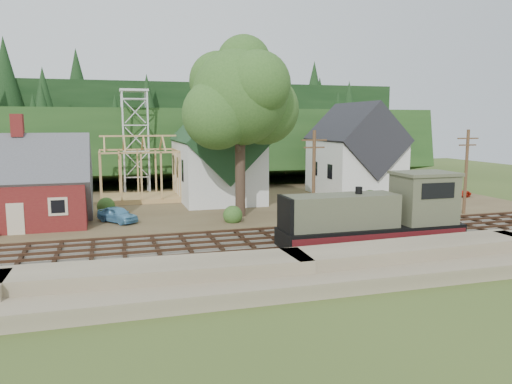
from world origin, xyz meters
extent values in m
plane|color=#384C1E|center=(0.00, 0.00, 0.00)|extent=(140.00, 140.00, 0.00)
cube|color=#7F7259|center=(0.00, -8.50, 0.00)|extent=(64.00, 5.00, 1.60)
cube|color=#726B5B|center=(0.00, 0.00, 0.08)|extent=(64.00, 11.00, 0.16)
cube|color=brown|center=(0.00, 18.00, 0.15)|extent=(64.00, 26.00, 0.30)
cube|color=#1E3F19|center=(0.00, 42.00, 0.00)|extent=(70.00, 28.96, 12.74)
cube|color=black|center=(0.00, 58.00, 0.00)|extent=(80.00, 20.00, 12.00)
cube|color=maroon|center=(-16.00, 11.00, 2.20)|extent=(10.00, 7.00, 3.80)
cube|color=#4C4C51|center=(-16.00, 11.00, 4.10)|extent=(10.80, 7.41, 7.41)
cube|color=maroon|center=(-16.00, 11.00, 8.40)|extent=(0.90, 0.90, 1.80)
cube|color=beige|center=(-16.00, 7.48, 1.50)|extent=(1.20, 0.06, 2.40)
cube|color=silver|center=(2.00, 20.00, 3.50)|extent=(8.00, 12.00, 6.40)
cube|color=#1B3B1D|center=(2.00, 20.00, 6.70)|extent=(8.40, 12.96, 8.40)
cube|color=silver|center=(2.00, 14.00, 8.70)|extent=(2.40, 2.40, 4.00)
cone|color=#1B3B1D|center=(2.00, 14.00, 12.00)|extent=(5.37, 5.37, 2.60)
cube|color=silver|center=(18.00, 19.00, 3.50)|extent=(8.00, 10.00, 6.40)
cube|color=black|center=(18.00, 19.00, 6.70)|extent=(8.40, 10.80, 8.40)
cube|color=tan|center=(-6.00, 22.00, 0.55)|extent=(8.00, 6.00, 0.50)
cube|color=tan|center=(-6.00, 22.00, 7.20)|extent=(8.00, 0.18, 0.18)
cube|color=silver|center=(-7.40, 26.60, 6.30)|extent=(0.18, 0.18, 12.00)
cube|color=silver|center=(-4.60, 26.60, 6.30)|extent=(0.18, 0.18, 12.00)
cube|color=silver|center=(-7.40, 29.40, 6.30)|extent=(0.18, 0.18, 12.00)
cube|color=silver|center=(-4.60, 29.40, 6.30)|extent=(0.18, 0.18, 12.00)
cube|color=silver|center=(-6.00, 28.00, 12.30)|extent=(3.20, 3.20, 0.25)
cylinder|color=#38281E|center=(2.00, 10.00, 4.30)|extent=(0.90, 0.90, 8.00)
sphere|color=#315720|center=(2.00, 10.00, 10.80)|extent=(8.40, 8.40, 8.40)
sphere|color=#315720|center=(4.50, 11.00, 9.80)|extent=(6.40, 6.40, 6.40)
sphere|color=#315720|center=(-0.20, 9.20, 9.30)|extent=(6.00, 6.00, 6.00)
cylinder|color=#4C331E|center=(7.00, 5.20, 4.00)|extent=(0.28, 0.28, 8.00)
cube|color=#4C331E|center=(7.00, 5.20, 7.20)|extent=(2.20, 0.12, 0.12)
cube|color=#4C331E|center=(7.00, 5.20, 6.60)|extent=(1.80, 0.12, 0.12)
cylinder|color=#4C331E|center=(22.00, 5.20, 4.00)|extent=(0.28, 0.28, 8.00)
cube|color=#4C331E|center=(22.00, 5.20, 7.20)|extent=(2.20, 0.12, 0.12)
cube|color=#4C331E|center=(22.00, 5.20, 6.60)|extent=(1.80, 0.12, 0.12)
cube|color=black|center=(7.80, -3.00, 0.35)|extent=(12.73, 2.65, 0.37)
cube|color=black|center=(7.80, -3.00, 1.09)|extent=(12.73, 3.08, 1.17)
cube|color=#4A4F39|center=(5.46, -3.00, 2.79)|extent=(7.64, 2.44, 2.23)
cube|color=#4A4F39|center=(11.83, -3.00, 3.37)|extent=(3.82, 2.97, 3.39)
cube|color=#4A4F39|center=(11.83, -3.00, 5.12)|extent=(4.03, 3.18, 0.21)
cube|color=black|center=(11.83, -4.51, 4.12)|extent=(2.55, 0.06, 1.06)
cube|color=#4E1014|center=(7.80, -4.56, 1.09)|extent=(12.73, 0.04, 0.74)
cube|color=#4E1014|center=(7.80, -1.44, 1.09)|extent=(12.73, 0.04, 0.74)
cylinder|color=black|center=(6.74, -3.00, 4.01)|extent=(0.47, 0.47, 0.74)
imported|color=#61A7D0|center=(-8.63, 10.19, 0.97)|extent=(3.64, 4.08, 1.34)
imported|color=red|center=(28.00, 14.25, 0.85)|extent=(4.03, 2.04, 1.09)
camera|label=1|loc=(-9.28, -32.58, 8.66)|focal=35.00mm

